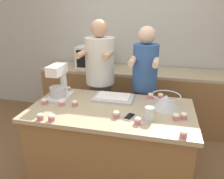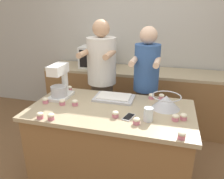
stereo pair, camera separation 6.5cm
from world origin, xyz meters
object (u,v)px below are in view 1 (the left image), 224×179
Objects in this scene: cupcake_3 at (184,115)px; drinking_glass at (149,114)px; person_left at (100,85)px; cupcake_1 at (176,116)px; cupcake_10 at (45,101)px; cupcake_13 at (51,117)px; baking_tray at (113,97)px; cupcake_11 at (40,116)px; cupcake_8 at (68,89)px; stand_mixer at (59,84)px; person_right at (144,90)px; cupcake_5 at (151,96)px; cupcake_12 at (138,120)px; cell_phone at (129,117)px; cupcake_2 at (116,114)px; microwave_oven at (93,57)px; cupcake_9 at (75,103)px; cupcake_0 at (161,96)px; cupcake_4 at (150,110)px; mixing_bowl at (166,101)px; cupcake_7 at (184,134)px; cupcake_6 at (62,103)px.

drinking_glass is at bearing -161.73° from cupcake_3.
person_left is 27.61× the size of cupcake_1.
person_left is 0.79m from cupcake_10.
drinking_glass is 0.85m from cupcake_13.
baking_tray is 0.80m from cupcake_11.
cupcake_8 is at bearing 78.15° from cupcake_10.
stand_mixer is 0.25m from cupcake_8.
cupcake_5 is at bearing -70.81° from person_right.
cupcake_11 is 0.85m from cupcake_12.
cupcake_5 and cupcake_8 have the same top height.
cupcake_5 is (0.65, -0.28, 0.03)m from person_left.
cell_phone is 2.57× the size of cupcake_2.
cupcake_3 is (0.42, -0.69, 0.05)m from person_right.
stand_mixer is 1.25m from microwave_oven.
cupcake_11 is at bearing -104.44° from person_left.
person_right is 0.91m from cupcake_8.
cupcake_9 is at bearing -142.48° from baking_tray.
cupcake_0 and cupcake_9 have the same top height.
stand_mixer is 0.51m from cupcake_11.
cupcake_3 is at bearing -7.68° from cupcake_4.
cupcake_10 reaches higher than baking_tray.
drinking_glass is (-0.14, -0.30, -0.01)m from mixing_bowl.
cupcake_5 is (-0.25, 0.44, 0.00)m from cupcake_1.
baking_tray is 0.48m from cupcake_4.
mixing_bowl is at bearing 0.98° from stand_mixer.
microwave_oven is 1.43m from cupcake_5.
drinking_glass is 2.01× the size of cupcake_5.
cupcake_1 and cupcake_4 have the same top height.
cupcake_12 is at bearing -87.96° from person_right.
cupcake_7 is 0.39m from cupcake_12.
cupcake_3 is at bearing 0.00° from cupcake_10.
microwave_oven is 8.11× the size of cupcake_12.
cupcake_3 is 1.00× the size of cupcake_6.
cupcake_11 is (-0.26, -1.00, 0.03)m from person_left.
cupcake_10 and cupcake_12 have the same top height.
person_left reaches higher than cupcake_0.
cupcake_12 is (-0.07, -0.59, 0.00)m from cupcake_5.
cupcake_8 is at bearing 169.73° from baking_tray.
microwave_oven is at bearing 118.62° from cell_phone.
cupcake_4 is at bearing 2.19° from cupcake_6.
cupcake_2 is at bearing 17.36° from cupcake_11.
microwave_oven is 8.11× the size of cupcake_3.
cupcake_7 is (1.15, -0.32, 0.00)m from cupcake_6.
cupcake_12 is at bearing -60.51° from microwave_oven.
person_left is 27.61× the size of cupcake_12.
baking_tray is 6.91× the size of cupcake_11.
cupcake_5 is at bearing 92.48° from drinking_glass.
cupcake_7 is at bearing -29.36° from cupcake_8.
cupcake_10 is at bearing -158.82° from cupcake_5.
cupcake_8 is at bearing 143.88° from cupcake_2.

